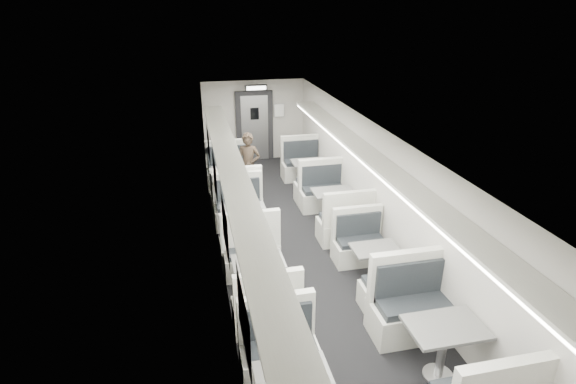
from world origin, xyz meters
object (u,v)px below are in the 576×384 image
booth_left_a (232,184)px  booth_left_b (244,225)px  booth_right_c (374,265)px  exit_sign (256,88)px  passenger (249,166)px  booth_right_d (442,351)px  booth_right_b (333,207)px  booth_left_c (259,279)px  booth_right_a (309,175)px  vestibule_door (255,127)px

booth_left_a → booth_left_b: size_ratio=1.06×
booth_right_c → exit_sign: 6.78m
booth_right_c → passenger: bearing=110.7°
booth_right_c → exit_sign: size_ratio=3.13×
booth_left_b → booth_right_d: bearing=-63.7°
booth_left_b → booth_right_b: booth_right_b is taller
booth_left_c → passenger: passenger is taller
booth_right_b → passenger: size_ratio=1.34×
booth_right_d → booth_left_a: bearing=107.8°
booth_right_b → booth_right_d: (0.00, -4.50, 0.03)m
booth_left_b → booth_right_a: 3.14m
booth_left_a → booth_right_b: size_ratio=1.05×
booth_right_b → booth_right_c: (0.00, -2.32, -0.04)m
passenger → vestibule_door: 2.82m
booth_right_a → passenger: 1.63m
booth_left_b → booth_right_b: bearing=12.8°
booth_left_a → vestibule_door: size_ratio=1.09×
booth_right_a → passenger: (-1.57, -0.12, 0.42)m
booth_left_b → booth_right_c: size_ratio=1.11×
passenger → booth_left_a: bearing=-141.9°
passenger → booth_right_a: bearing=27.1°
booth_left_a → booth_right_b: 2.64m
booth_right_c → booth_right_d: 2.19m
vestibule_door → booth_left_c: bearing=-98.2°
booth_right_a → booth_left_c: bearing=-115.0°
booth_left_a → passenger: bearing=15.3°
booth_left_b → booth_right_c: 2.73m
passenger → exit_sign: size_ratio=2.62×
booth_right_a → passenger: bearing=-175.7°
booth_left_c → exit_sign: (1.00, 6.43, 1.92)m
booth_left_c → exit_sign: exit_sign is taller
booth_right_b → vestibule_door: bearing=102.3°
passenger → booth_right_c: bearing=-46.5°
booth_right_b → booth_right_d: 4.50m
booth_left_a → booth_right_d: bearing=-72.2°
booth_left_a → passenger: size_ratio=1.41×
booth_left_a → vestibule_door: 3.10m
booth_left_c → vestibule_door: vestibule_door is taller
booth_left_a → booth_right_a: size_ratio=1.04×
booth_left_c → passenger: (0.43, 4.17, 0.45)m
booth_right_a → exit_sign: (-1.00, 2.15, 1.89)m
booth_right_c → passenger: (-1.57, 4.16, 0.46)m
booth_left_b → vestibule_door: 5.19m
booth_right_c → booth_right_d: booth_right_d is taller
booth_left_a → booth_left_b: 2.18m
booth_right_b → exit_sign: size_ratio=3.50×
booth_left_c → booth_right_a: booth_right_a is taller
booth_right_c → vestibule_door: bearing=98.2°
booth_right_d → vestibule_door: size_ratio=1.11×
booth_left_c → booth_right_b: (2.00, 2.32, 0.03)m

